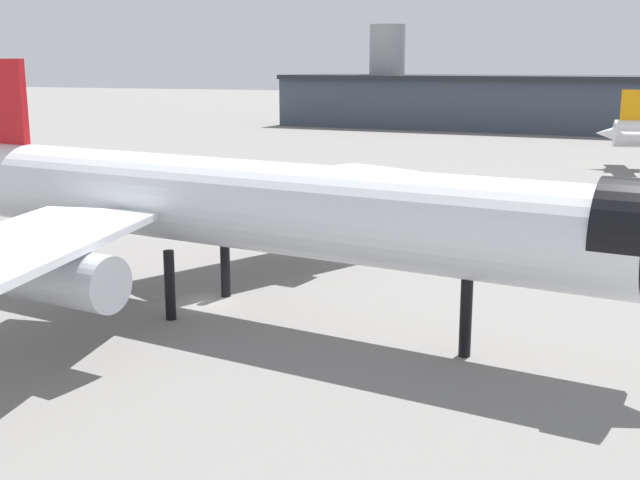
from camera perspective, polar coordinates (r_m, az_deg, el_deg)
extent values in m
plane|color=slate|center=(59.74, -8.22, -4.48)|extent=(900.00, 900.00, 0.00)
cylinder|color=silver|center=(55.28, -6.66, 2.67)|extent=(54.80, 13.80, 6.13)
cylinder|color=black|center=(45.27, 21.03, 0.32)|extent=(3.61, 6.52, 6.19)
cube|color=silver|center=(70.30, -2.07, 4.22)|extent=(18.63, 25.85, 0.49)
cylinder|color=#B7BAC1|center=(67.48, -2.42, 2.13)|extent=(8.03, 4.42, 3.37)
cube|color=silver|center=(47.42, -21.81, -0.74)|extent=(12.78, 25.65, 0.49)
cylinder|color=#B7BAC1|center=(48.76, -17.97, -2.55)|extent=(8.03, 4.42, 3.37)
cube|color=silver|center=(75.96, -18.58, 5.25)|extent=(6.25, 10.40, 0.37)
cylinder|color=black|center=(48.70, 10.43, -5.50)|extent=(0.74, 0.74, 4.90)
cylinder|color=black|center=(60.55, -6.83, -1.80)|extent=(0.74, 0.74, 4.90)
cylinder|color=black|center=(55.68, -10.74, -3.21)|extent=(0.74, 0.74, 4.90)
cone|color=white|center=(144.10, 20.36, 7.20)|extent=(6.44, 5.08, 4.32)
cube|color=orange|center=(144.25, 21.69, 8.55)|extent=(4.60, 1.07, 7.27)
cube|color=white|center=(148.87, 21.06, 7.47)|extent=(4.34, 7.28, 0.27)
cube|color=white|center=(139.83, 21.52, 7.16)|extent=(4.34, 7.28, 0.27)
cube|color=#3D4756|center=(220.19, 19.32, 9.03)|extent=(172.07, 37.66, 13.19)
cube|color=#232628|center=(219.96, 19.46, 10.90)|extent=(172.23, 40.49, 1.20)
cylinder|color=#939399|center=(232.64, 4.83, 11.69)|extent=(10.20, 10.20, 28.29)
cube|color=black|center=(74.94, 21.31, -1.24)|extent=(5.91, 4.75, 0.35)
cube|color=silver|center=(75.54, 20.30, -0.29)|extent=(3.06, 3.09, 1.60)
cube|color=#1E2D38|center=(75.97, 19.68, 0.07)|extent=(1.04, 1.71, 0.80)
cylinder|color=black|center=(74.96, 19.59, -1.24)|extent=(0.92, 0.69, 0.90)
cylinder|color=black|center=(76.89, 20.51, -0.98)|extent=(0.92, 0.69, 0.90)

